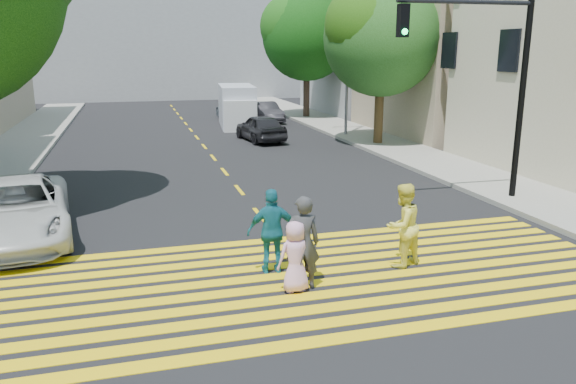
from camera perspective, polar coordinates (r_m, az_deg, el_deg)
name	(u,v)px	position (r m, az deg, el deg)	size (l,w,h in m)	color
ground	(332,305)	(10.50, 4.51, -11.36)	(120.00, 120.00, 0.00)	black
sidewalk_left	(27,140)	(31.61, -25.00, 4.82)	(3.00, 40.00, 0.15)	gray
sidewalk_right	(393,147)	(27.01, 10.58, 4.51)	(3.00, 60.00, 0.15)	gray
crosswalk	(311,278)	(11.60, 2.33, -8.73)	(13.40, 5.30, 0.01)	yellow
lane_line	(194,133)	(31.87, -9.56, 5.89)	(0.12, 34.40, 0.01)	yellow
building_right_tan	(473,41)	(33.36, 18.25, 14.37)	(10.00, 10.00, 10.00)	tan
building_right_grey	(386,43)	(42.98, 9.91, 14.67)	(10.00, 10.00, 10.00)	gray
backdrop_block	(161,34)	(56.99, -12.78, 15.39)	(30.00, 8.00, 12.00)	gray
tree_right_near	(383,31)	(27.46, 9.63, 15.82)	(6.39, 6.09, 7.95)	#4B371E
tree_right_far	(308,31)	(38.28, 2.06, 16.05)	(7.33, 6.99, 8.50)	black
pedestrian_man	(303,243)	(10.82, 1.49, -5.18)	(0.68, 0.45, 1.87)	#343436
pedestrian_woman	(402,225)	(12.19, 11.55, -3.34)	(0.88, 0.69, 1.82)	#F4EA54
pedestrian_child	(295,256)	(10.77, 0.73, -6.56)	(0.69, 0.45, 1.41)	#E1A4CA
pedestrian_extra	(273,231)	(11.59, -1.57, -4.02)	(1.05, 0.44, 1.80)	#186C81
white_sedan	(16,210)	(15.18, -25.95, -1.70)	(2.44, 5.30, 1.47)	silver
dark_car_near	(261,128)	(28.77, -2.81, 6.55)	(1.62, 4.02, 1.37)	black
silver_car	(237,109)	(37.93, -5.23, 8.39)	(1.95, 4.80, 1.39)	#94A0AC
dark_car_parked	(266,112)	(36.50, -2.24, 8.12)	(1.35, 3.87, 1.28)	black
white_van	(237,107)	(34.28, -5.19, 8.56)	(2.48, 5.38, 2.46)	#B5BACC
traffic_signal	(490,68)	(17.52, 19.85, 11.80)	(4.25, 0.37, 6.23)	black
street_lamp	(345,44)	(30.00, 5.77, 14.77)	(1.91, 0.34, 8.43)	gray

